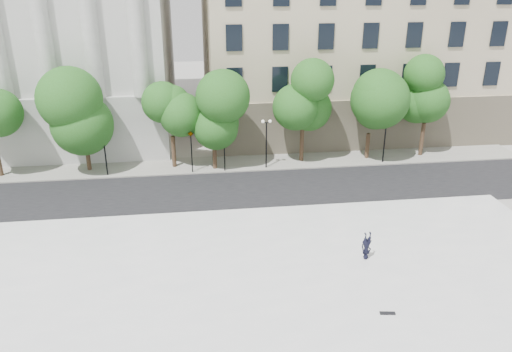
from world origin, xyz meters
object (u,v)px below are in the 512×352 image
(traffic_light_west, at_px, (190,131))
(person_lying, at_px, (366,255))
(traffic_light_east, at_px, (224,131))
(skateboard, at_px, (388,313))

(traffic_light_west, height_order, person_lying, traffic_light_west)
(traffic_light_east, relative_size, person_lying, 2.47)
(traffic_light_east, height_order, skateboard, traffic_light_east)
(skateboard, bearing_deg, traffic_light_east, 116.43)
(person_lying, bearing_deg, skateboard, -105.12)
(traffic_light_west, height_order, traffic_light_east, traffic_light_west)
(person_lying, distance_m, skateboard, 5.06)
(traffic_light_west, distance_m, traffic_light_east, 2.75)
(traffic_light_east, height_order, person_lying, traffic_light_east)
(traffic_light_west, distance_m, person_lying, 18.81)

